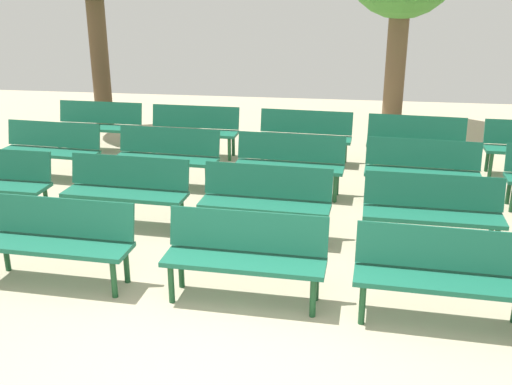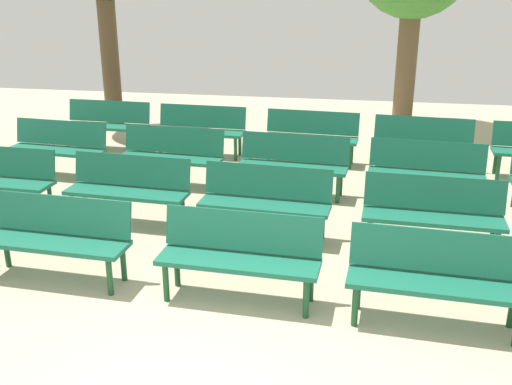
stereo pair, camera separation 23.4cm
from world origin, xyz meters
name	(u,v)px [view 1 (the left image)]	position (x,y,z in m)	size (l,w,h in m)	color
bench_r0_c1	(58,236)	(-1.86, 1.67, 0.50)	(1.62, 0.56, 0.87)	#19664C
bench_r0_c2	(245,252)	(0.13, 1.60, 0.50)	(1.62, 0.55, 0.87)	#19664C
bench_r0_c3	(442,271)	(1.99, 1.47, 0.50)	(1.63, 0.58, 0.87)	#19664C
bench_r1_c1	(127,187)	(-1.70, 3.27, 0.50)	(1.63, 0.57, 0.87)	#19664C
bench_r1_c2	(266,197)	(0.13, 3.15, 0.50)	(1.63, 0.58, 0.87)	#19664C
bench_r1_c3	(433,208)	(2.11, 3.08, 0.50)	(1.62, 0.55, 0.87)	#19664C
bench_r2_c0	(51,147)	(-3.57, 4.94, 0.50)	(1.63, 0.61, 0.87)	#19664C
bench_r2_c1	(167,153)	(-1.62, 4.84, 0.50)	(1.63, 0.59, 0.87)	#19664C
bench_r2_c2	(290,161)	(0.27, 4.74, 0.50)	(1.63, 0.59, 0.87)	#19664C
bench_r2_c3	(422,167)	(2.16, 4.70, 0.50)	(1.63, 0.59, 0.87)	#19664C
bench_r3_c0	(99,123)	(-3.45, 6.61, 0.50)	(1.61, 0.53, 0.87)	#19664C
bench_r3_c1	(194,128)	(-1.62, 6.51, 0.50)	(1.62, 0.54, 0.87)	#19664C
bench_r3_c2	(305,133)	(0.38, 6.41, 0.50)	(1.63, 0.58, 0.87)	#19664C
bench_r3_c3	(416,139)	(2.23, 6.26, 0.50)	(1.63, 0.60, 0.87)	#19664C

